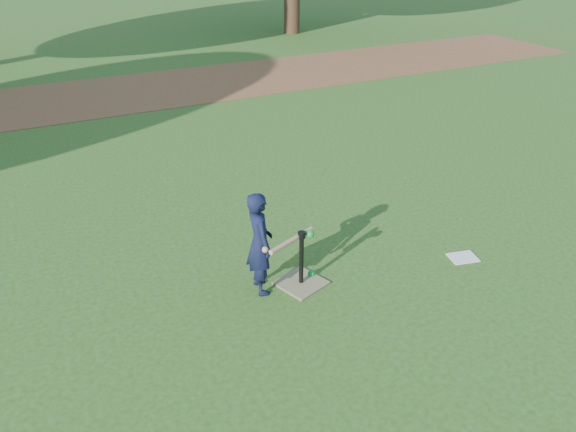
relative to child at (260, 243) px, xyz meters
name	(u,v)px	position (x,y,z in m)	size (l,w,h in m)	color
ground	(258,276)	(0.06, 0.23, -0.54)	(80.00, 80.00, 0.00)	#285116
dirt_strip	(114,94)	(0.06, 7.73, -0.53)	(24.00, 3.00, 0.01)	brown
child	(260,243)	(0.00, 0.00, 0.00)	(0.39, 0.26, 1.08)	black
wiffle_ball_ground	(311,273)	(0.56, -0.03, -0.50)	(0.08, 0.08, 0.08)	#0D9630
clipboard	(463,257)	(2.24, -0.48, -0.53)	(0.30, 0.23, 0.01)	white
batting_tee	(301,275)	(0.40, -0.11, -0.43)	(0.55, 0.55, 0.61)	#807651
swing_action	(293,240)	(0.30, -0.13, 0.03)	(0.62, 0.27, 0.09)	tan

